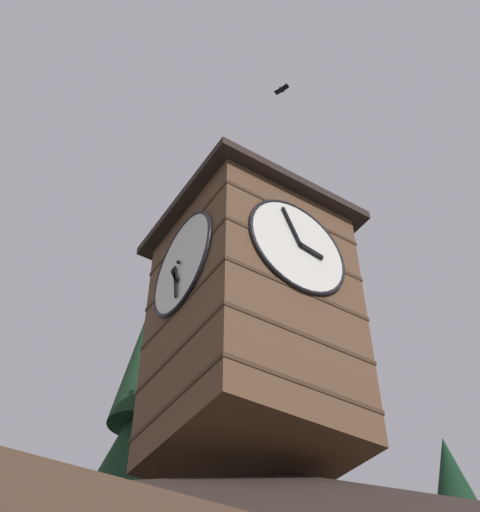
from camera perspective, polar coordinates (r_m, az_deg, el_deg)
The scene contains 2 objects.
clock_tower at distance 16.97m, azimuth 0.94°, elevation -4.10°, with size 4.64×4.64×9.24m.
flying_bird_low at distance 24.61m, azimuth 3.52°, elevation 13.79°, with size 0.36×0.58×0.14m.
Camera 1 is at (8.07, 10.44, 2.12)m, focal length 47.63 mm.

